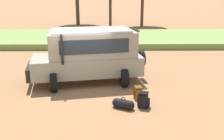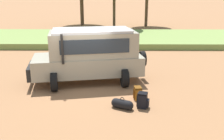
{
  "view_description": "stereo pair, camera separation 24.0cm",
  "coord_description": "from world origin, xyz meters",
  "px_view_note": "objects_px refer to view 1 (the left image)",
  "views": [
    {
      "loc": [
        1.15,
        -11.02,
        4.17
      ],
      "look_at": [
        1.29,
        -0.87,
        1.0
      ],
      "focal_mm": 42.0,
      "sensor_mm": 36.0,
      "label": 1
    },
    {
      "loc": [
        1.39,
        -11.02,
        4.17
      ],
      "look_at": [
        1.29,
        -0.87,
        1.0
      ],
      "focal_mm": 42.0,
      "sensor_mm": 36.0,
      "label": 2
    }
  ],
  "objects_px": {
    "safari_vehicle": "(89,54)",
    "duffel_bag_low_black_case": "(123,104)",
    "backpack_cluster_center": "(138,93)",
    "backpack_beside_front_wheel": "(144,100)"
  },
  "relations": [
    {
      "from": "backpack_cluster_center",
      "to": "backpack_beside_front_wheel",
      "type": "bearing_deg",
      "value": -82.02
    },
    {
      "from": "backpack_beside_front_wheel",
      "to": "duffel_bag_low_black_case",
      "type": "xyz_separation_m",
      "value": [
        -0.75,
        -0.08,
        -0.11
      ]
    },
    {
      "from": "backpack_beside_front_wheel",
      "to": "backpack_cluster_center",
      "type": "relative_size",
      "value": 1.12
    },
    {
      "from": "backpack_beside_front_wheel",
      "to": "duffel_bag_low_black_case",
      "type": "bearing_deg",
      "value": -173.55
    },
    {
      "from": "safari_vehicle",
      "to": "duffel_bag_low_black_case",
      "type": "xyz_separation_m",
      "value": [
        1.4,
        -2.92,
        -1.13
      ]
    },
    {
      "from": "backpack_beside_front_wheel",
      "to": "backpack_cluster_center",
      "type": "bearing_deg",
      "value": 97.98
    },
    {
      "from": "backpack_cluster_center",
      "to": "safari_vehicle",
      "type": "bearing_deg",
      "value": 134.34
    },
    {
      "from": "safari_vehicle",
      "to": "backpack_cluster_center",
      "type": "relative_size",
      "value": 10.64
    },
    {
      "from": "safari_vehicle",
      "to": "duffel_bag_low_black_case",
      "type": "relative_size",
      "value": 6.83
    },
    {
      "from": "backpack_beside_front_wheel",
      "to": "backpack_cluster_center",
      "type": "distance_m",
      "value": 0.76
    }
  ]
}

